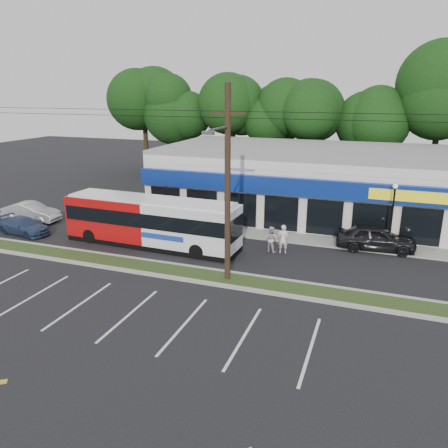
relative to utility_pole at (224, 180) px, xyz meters
name	(u,v)px	position (x,y,z in m)	size (l,w,h in m)	color
ground	(168,279)	(-2.83, -0.93, -5.41)	(120.00, 120.00, 0.00)	black
grass_strip	(176,271)	(-2.83, 0.07, -5.35)	(40.00, 1.60, 0.12)	#243415
curb_south	(169,277)	(-2.83, -0.78, -5.34)	(40.00, 0.25, 0.14)	#9E9E93
curb_north	(183,266)	(-2.83, 0.92, -5.34)	(40.00, 0.25, 0.14)	#9E9E93
sidewalk	(294,238)	(2.17, 8.07, -5.36)	(32.00, 2.20, 0.10)	#9E9E93
strip_mall	(319,182)	(2.67, 14.99, -2.76)	(25.00, 12.55, 5.30)	silver
utility_pole	(224,180)	(0.00, 0.00, 0.00)	(50.00, 2.77, 10.00)	black
lamp_post	(393,209)	(8.17, 7.87, -2.74)	(0.30, 0.30, 4.25)	black
tree_line	(322,103)	(1.17, 25.07, 3.00)	(46.76, 6.76, 11.83)	black
metrobus	(151,221)	(-6.26, 3.57, -3.75)	(11.73, 2.83, 3.13)	#AD0D0D
car_dark	(376,238)	(7.38, 7.57, -4.60)	(1.93, 4.79, 1.63)	black
car_silver	(31,212)	(-17.57, 5.17, -4.68)	(1.54, 4.43, 1.46)	#A1A2A8
car_blue	(24,226)	(-15.83, 2.57, -4.83)	(1.64, 4.05, 1.17)	navy
pedestrian_a	(283,239)	(2.02, 5.07, -4.50)	(0.66, 0.44, 1.82)	silver
pedestrian_b	(271,239)	(1.26, 5.07, -4.60)	(0.80, 0.62, 1.64)	beige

